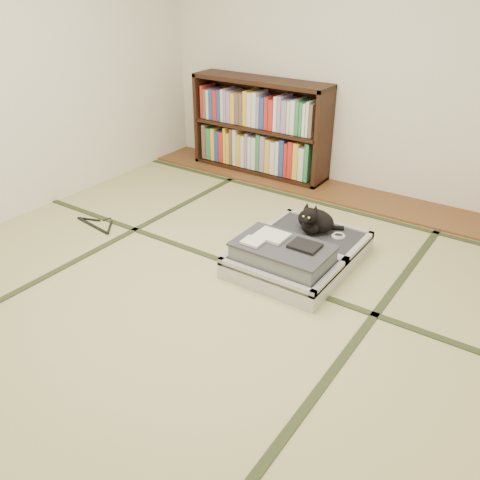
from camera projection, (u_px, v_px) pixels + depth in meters
The scene contains 9 objects.
floor at pixel (203, 293), 3.26m from camera, with size 4.50×4.50×0.00m, color tan.
wood_strip at pixel (336, 192), 4.71m from camera, with size 4.00×0.50×0.02m, color brown.
room_shell at pixel (193, 54), 2.57m from camera, with size 4.50×4.50×4.50m.
tatami_borders at pixel (246, 261), 3.62m from camera, with size 4.00×4.50×0.01m.
bookcase at pixel (260, 128), 4.99m from camera, with size 1.41×0.32×0.92m.
suitcase at pixel (296, 254), 3.51m from camera, with size 0.72×0.96×0.28m.
cat at pixel (314, 221), 3.67m from camera, with size 0.32×0.32×0.26m.
cable_coil at pixel (338, 236), 3.65m from camera, with size 0.10×0.10×0.02m.
hanger at pixel (96, 224), 4.12m from camera, with size 0.44×0.22×0.01m.
Camera 1 is at (1.73, -2.10, 1.85)m, focal length 38.00 mm.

